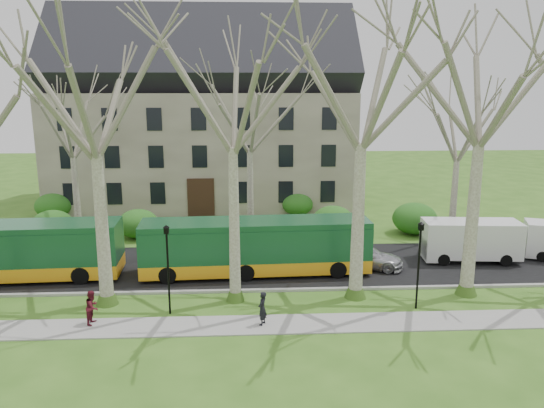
% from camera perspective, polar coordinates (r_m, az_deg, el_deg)
% --- Properties ---
extents(ground, '(120.00, 120.00, 0.00)m').
position_cam_1_polar(ground, '(27.21, 2.23, -10.54)').
color(ground, '#37631C').
rests_on(ground, ground).
extents(sidewalk, '(70.00, 2.00, 0.06)m').
position_cam_1_polar(sidewalk, '(24.93, 2.74, -12.76)').
color(sidewalk, gray).
rests_on(sidewalk, ground).
extents(road, '(80.00, 8.00, 0.06)m').
position_cam_1_polar(road, '(32.30, 1.36, -6.61)').
color(road, black).
rests_on(road, ground).
extents(curb, '(80.00, 0.25, 0.14)m').
position_cam_1_polar(curb, '(28.56, 1.96, -9.22)').
color(curb, '#A5A39E').
rests_on(curb, ground).
extents(building, '(26.50, 12.20, 16.00)m').
position_cam_1_polar(building, '(49.07, -7.31, 9.59)').
color(building, slate).
rests_on(building, ground).
extents(tree_row_verge, '(49.00, 7.00, 14.00)m').
position_cam_1_polar(tree_row_verge, '(25.55, 2.30, 4.29)').
color(tree_row_verge, gray).
rests_on(tree_row_verge, ground).
extents(tree_row_far, '(33.00, 7.00, 12.00)m').
position_cam_1_polar(tree_row_far, '(36.19, -1.34, 5.25)').
color(tree_row_far, gray).
rests_on(tree_row_far, ground).
extents(lamp_row, '(36.22, 0.22, 4.30)m').
position_cam_1_polar(lamp_row, '(25.35, 2.48, -6.10)').
color(lamp_row, black).
rests_on(lamp_row, ground).
extents(hedges, '(30.60, 8.60, 2.00)m').
position_cam_1_polar(hedges, '(40.15, -6.18, -1.33)').
color(hedges, '#254F16').
rests_on(hedges, ground).
extents(bus_follow, '(13.09, 3.25, 3.25)m').
position_cam_1_polar(bus_follow, '(30.48, -1.75, -4.54)').
color(bus_follow, '#164F2A').
rests_on(bus_follow, road).
extents(sedan, '(4.82, 3.15, 1.30)m').
position_cam_1_polar(sedan, '(32.18, 9.97, -5.61)').
color(sedan, '#B6B5BB').
rests_on(sedan, road).
extents(van_a, '(5.94, 2.58, 2.52)m').
position_cam_1_polar(van_a, '(34.86, 20.58, -3.75)').
color(van_a, silver).
rests_on(van_a, road).
extents(pedestrian_a, '(0.58, 0.68, 1.57)m').
position_cam_1_polar(pedestrian_a, '(24.47, -1.05, -11.16)').
color(pedestrian_a, black).
rests_on(pedestrian_a, sidewalk).
extents(pedestrian_b, '(0.70, 0.84, 1.58)m').
position_cam_1_polar(pedestrian_b, '(25.91, -18.75, -10.46)').
color(pedestrian_b, '#51121D').
rests_on(pedestrian_b, sidewalk).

